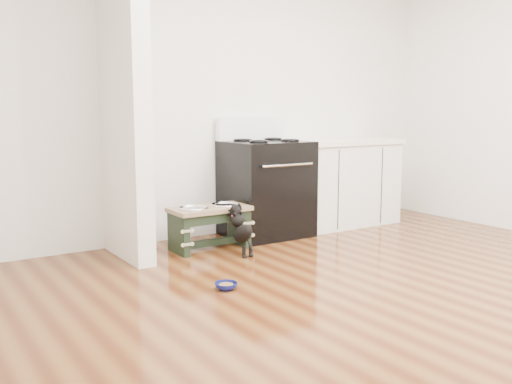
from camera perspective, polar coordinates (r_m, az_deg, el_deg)
ground at (r=3.89m, az=16.25°, el=-10.46°), size 5.00×5.00×0.00m
room_shell at (r=3.71m, az=17.30°, el=14.00°), size 5.00×5.00×5.00m
partition_wall at (r=4.76m, az=-13.09°, el=9.57°), size 0.15×0.80×2.70m
oven_range at (r=5.52m, az=1.00°, el=0.51°), size 0.76×0.69×1.14m
cabinet_run at (r=6.14m, az=8.49°, el=0.97°), size 1.24×0.64×0.91m
dog_feeder at (r=5.02m, az=-4.63°, el=-2.72°), size 0.69×0.37×0.39m
puppy at (r=4.82m, az=-1.53°, el=-3.63°), size 0.12×0.35×0.42m
floor_bowl at (r=3.97m, az=-3.01°, el=-9.37°), size 0.19×0.19×0.05m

